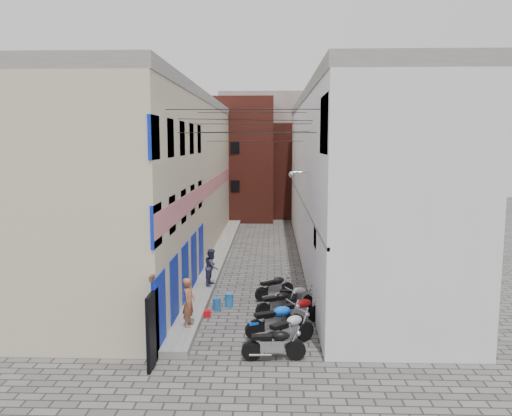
# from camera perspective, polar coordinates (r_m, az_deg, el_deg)

# --- Properties ---
(ground) EXTENTS (90.00, 90.00, 0.00)m
(ground) POSITION_cam_1_polar(r_m,az_deg,el_deg) (15.55, -1.76, -17.04)
(ground) COLOR #4E4C4A
(ground) RESTS_ON ground
(plinth) EXTENTS (0.90, 26.00, 0.25)m
(plinth) POSITION_cam_1_polar(r_m,az_deg,el_deg) (28.00, -4.29, -5.54)
(plinth) COLOR slate
(plinth) RESTS_ON ground
(building_left) EXTENTS (5.10, 27.00, 9.00)m
(building_left) POSITION_cam_1_polar(r_m,az_deg,el_deg) (27.76, -10.43, 3.38)
(building_left) COLOR beige
(building_left) RESTS_ON ground
(building_right) EXTENTS (5.94, 26.00, 9.00)m
(building_right) POSITION_cam_1_polar(r_m,az_deg,el_deg) (27.48, 10.42, 3.35)
(building_right) COLOR white
(building_right) RESTS_ON ground
(building_far_brick_left) EXTENTS (6.00, 6.00, 10.00)m
(building_far_brick_left) POSITION_cam_1_polar(r_m,az_deg,el_deg) (42.23, -2.11, 5.59)
(building_far_brick_left) COLOR maroon
(building_far_brick_left) RESTS_ON ground
(building_far_brick_right) EXTENTS (5.00, 6.00, 8.00)m
(building_far_brick_right) POSITION_cam_1_polar(r_m,az_deg,el_deg) (44.22, 4.57, 4.37)
(building_far_brick_right) COLOR maroon
(building_far_brick_right) RESTS_ON ground
(building_far_concrete) EXTENTS (8.00, 5.00, 11.00)m
(building_far_concrete) POSITION_cam_1_polar(r_m,az_deg,el_deg) (48.12, 0.78, 6.44)
(building_far_concrete) COLOR slate
(building_far_concrete) RESTS_ON ground
(far_shopfront) EXTENTS (2.00, 0.30, 2.40)m
(far_shopfront) POSITION_cam_1_polar(r_m,az_deg,el_deg) (39.67, 0.52, -0.04)
(far_shopfront) COLOR black
(far_shopfront) RESTS_ON ground
(overhead_wires) EXTENTS (5.80, 13.02, 1.32)m
(overhead_wires) POSITION_cam_1_polar(r_m,az_deg,el_deg) (21.78, -0.56, 9.29)
(overhead_wires) COLOR black
(overhead_wires) RESTS_ON ground
(motorcycle_a) EXTENTS (1.96, 0.74, 1.11)m
(motorcycle_a) POSITION_cam_1_polar(r_m,az_deg,el_deg) (15.35, 2.04, -15.11)
(motorcycle_a) COLOR black
(motorcycle_a) RESTS_ON ground
(motorcycle_b) EXTENTS (2.00, 1.81, 1.19)m
(motorcycle_b) POSITION_cam_1_polar(r_m,az_deg,el_deg) (16.30, 3.80, -13.58)
(motorcycle_b) COLOR silver
(motorcycle_b) RESTS_ON ground
(motorcycle_c) EXTENTS (2.24, 1.54, 1.25)m
(motorcycle_c) POSITION_cam_1_polar(r_m,az_deg,el_deg) (17.04, 2.26, -12.51)
(motorcycle_c) COLOR blue
(motorcycle_c) RESTS_ON ground
(motorcycle_d) EXTENTS (1.97, 1.31, 1.10)m
(motorcycle_d) POSITION_cam_1_polar(r_m,az_deg,el_deg) (18.21, 4.96, -11.45)
(motorcycle_d) COLOR red
(motorcycle_d) RESTS_ON ground
(motorcycle_e) EXTENTS (1.89, 1.37, 1.06)m
(motorcycle_e) POSITION_cam_1_polar(r_m,az_deg,el_deg) (18.99, 2.52, -10.67)
(motorcycle_e) COLOR black
(motorcycle_e) RESTS_ON ground
(motorcycle_f) EXTENTS (1.76, 0.60, 1.01)m
(motorcycle_f) POSITION_cam_1_polar(r_m,az_deg,el_deg) (19.89, 4.47, -9.91)
(motorcycle_f) COLOR #B4B5BA
(motorcycle_f) RESTS_ON ground
(motorcycle_g) EXTENTS (1.88, 1.57, 1.09)m
(motorcycle_g) POSITION_cam_1_polar(r_m,az_deg,el_deg) (20.94, 2.13, -8.87)
(motorcycle_g) COLOR black
(motorcycle_g) RESTS_ON ground
(person_a) EXTENTS (0.50, 0.67, 1.66)m
(person_a) POSITION_cam_1_polar(r_m,az_deg,el_deg) (17.34, -7.69, -10.61)
(person_a) COLOR #A05C3A
(person_a) RESTS_ON plinth
(person_b) EXTENTS (0.70, 0.85, 1.61)m
(person_b) POSITION_cam_1_polar(r_m,az_deg,el_deg) (21.98, -5.07, -6.72)
(person_b) COLOR #363851
(person_b) RESTS_ON plinth
(water_jug_near) EXTENTS (0.34, 0.34, 0.48)m
(water_jug_near) POSITION_cam_1_polar(r_m,az_deg,el_deg) (19.70, -4.50, -10.89)
(water_jug_near) COLOR #225EAD
(water_jug_near) RESTS_ON ground
(water_jug_far) EXTENTS (0.36, 0.36, 0.52)m
(water_jug_far) POSITION_cam_1_polar(r_m,az_deg,el_deg) (20.07, -3.10, -10.47)
(water_jug_far) COLOR #2571BA
(water_jug_far) RESTS_ON ground
(red_crate) EXTENTS (0.43, 0.35, 0.25)m
(red_crate) POSITION_cam_1_polar(r_m,az_deg,el_deg) (19.08, -5.80, -11.90)
(red_crate) COLOR red
(red_crate) RESTS_ON ground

